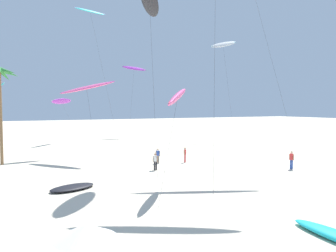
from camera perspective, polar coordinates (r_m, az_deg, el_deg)
name	(u,v)px	position (r m, az deg, el deg)	size (l,w,h in m)	color
palm_tree_2	(0,81)	(38.01, -26.85, 6.85)	(3.73, 3.52, 10.00)	olive
flying_kite_2	(223,45)	(63.66, 9.43, 13.61)	(4.27, 8.24, 18.25)	white
flying_kite_3	(134,68)	(69.29, -5.87, 9.82)	(5.51, 8.72, 14.83)	purple
flying_kite_4	(87,88)	(38.75, -13.79, 6.41)	(5.99, 10.68, 9.09)	#EA5193
flying_kite_5	(177,96)	(24.14, 1.64, 5.11)	(5.86, 6.78, 7.78)	#EA5193
flying_kite_6	(90,11)	(48.89, -13.23, 18.61)	(5.47, 3.64, 19.41)	#19B2B7
flying_kite_8	(150,2)	(30.15, -3.17, 20.54)	(3.85, 7.29, 15.98)	black
flying_kite_10	(62,101)	(57.21, -17.75, 4.07)	(4.63, 12.12, 7.50)	purple
grounded_kite_1	(72,187)	(25.28, -16.09, -10.07)	(3.80, 2.78, 0.32)	black
person_foreground_walker	(291,159)	(33.93, 20.42, -5.36)	(0.25, 0.50, 1.75)	#284CA3
person_near_left	(185,154)	(35.71, 2.93, -4.85)	(0.39, 0.38, 1.63)	red
person_mid_field	(155,161)	(31.43, -2.19, -5.99)	(0.40, 0.38, 1.60)	black
person_far_watcher	(158,155)	(35.03, -1.76, -5.03)	(0.48, 0.29, 1.59)	slate
beach_umbrella	(86,232)	(10.79, -13.97, -17.20)	(1.94, 1.94, 2.42)	beige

